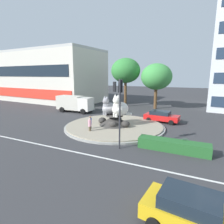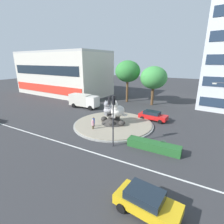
{
  "view_description": "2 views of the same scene",
  "coord_description": "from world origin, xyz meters",
  "px_view_note": "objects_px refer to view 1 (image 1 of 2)",
  "views": [
    {
      "loc": [
        9.03,
        -19.82,
        6.24
      ],
      "look_at": [
        -0.31,
        -0.05,
        1.85
      ],
      "focal_mm": 29.74,
      "sensor_mm": 36.0,
      "label": 1
    },
    {
      "loc": [
        11.37,
        -20.96,
        9.36
      ],
      "look_at": [
        -0.71,
        0.84,
        1.69
      ],
      "focal_mm": 26.83,
      "sensor_mm": 36.0,
      "label": 2
    }
  ],
  "objects_px": {
    "traffic_light_mast": "(119,99)",
    "broadleaf_tree_behind_island": "(126,71)",
    "second_tree_near_tower": "(156,77)",
    "delivery_box_truck": "(75,103)",
    "pedestrian_blue_shirt": "(90,123)",
    "sedan_on_far_lane": "(161,116)",
    "pedestrian_pink_shirt": "(90,125)",
    "cat_statue_grey": "(109,108)",
    "shophouse_block": "(48,76)",
    "hatchback_near_shophouse": "(193,212)",
    "cat_statue_white": "(120,108)",
    "litter_bin": "(185,144)"
  },
  "relations": [
    {
      "from": "cat_statue_white",
      "to": "hatchback_near_shophouse",
      "type": "bearing_deg",
      "value": 56.89
    },
    {
      "from": "cat_statue_grey",
      "to": "traffic_light_mast",
      "type": "xyz_separation_m",
      "value": [
        3.9,
        -5.94,
        1.94
      ]
    },
    {
      "from": "cat_statue_grey",
      "to": "cat_statue_white",
      "type": "relative_size",
      "value": 0.91
    },
    {
      "from": "pedestrian_blue_shirt",
      "to": "sedan_on_far_lane",
      "type": "distance_m",
      "value": 9.89
    },
    {
      "from": "shophouse_block",
      "to": "hatchback_near_shophouse",
      "type": "bearing_deg",
      "value": -35.7
    },
    {
      "from": "cat_statue_grey",
      "to": "broadleaf_tree_behind_island",
      "type": "height_order",
      "value": "broadleaf_tree_behind_island"
    },
    {
      "from": "pedestrian_blue_shirt",
      "to": "hatchback_near_shophouse",
      "type": "relative_size",
      "value": 0.4
    },
    {
      "from": "traffic_light_mast",
      "to": "litter_bin",
      "type": "distance_m",
      "value": 6.78
    },
    {
      "from": "traffic_light_mast",
      "to": "broadleaf_tree_behind_island",
      "type": "height_order",
      "value": "broadleaf_tree_behind_island"
    },
    {
      "from": "cat_statue_white",
      "to": "broadleaf_tree_behind_island",
      "type": "xyz_separation_m",
      "value": [
        -5.08,
        14.88,
        4.58
      ]
    },
    {
      "from": "broadleaf_tree_behind_island",
      "to": "traffic_light_mast",
      "type": "bearing_deg",
      "value": -70.15
    },
    {
      "from": "broadleaf_tree_behind_island",
      "to": "hatchback_near_shophouse",
      "type": "bearing_deg",
      "value": -63.57
    },
    {
      "from": "litter_bin",
      "to": "shophouse_block",
      "type": "bearing_deg",
      "value": 150.02
    },
    {
      "from": "sedan_on_far_lane",
      "to": "second_tree_near_tower",
      "type": "bearing_deg",
      "value": 112.08
    },
    {
      "from": "pedestrian_pink_shirt",
      "to": "hatchback_near_shophouse",
      "type": "bearing_deg",
      "value": -127.19
    },
    {
      "from": "pedestrian_pink_shirt",
      "to": "broadleaf_tree_behind_island",
      "type": "bearing_deg",
      "value": 12.89
    },
    {
      "from": "traffic_light_mast",
      "to": "delivery_box_truck",
      "type": "xyz_separation_m",
      "value": [
        -13.08,
        11.45,
        -2.73
      ]
    },
    {
      "from": "cat_statue_grey",
      "to": "sedan_on_far_lane",
      "type": "relative_size",
      "value": 0.52
    },
    {
      "from": "broadleaf_tree_behind_island",
      "to": "hatchback_near_shophouse",
      "type": "distance_m",
      "value": 31.03
    },
    {
      "from": "broadleaf_tree_behind_island",
      "to": "pedestrian_blue_shirt",
      "type": "relative_size",
      "value": 5.5
    },
    {
      "from": "pedestrian_blue_shirt",
      "to": "pedestrian_pink_shirt",
      "type": "height_order",
      "value": "pedestrian_blue_shirt"
    },
    {
      "from": "pedestrian_pink_shirt",
      "to": "hatchback_near_shophouse",
      "type": "xyz_separation_m",
      "value": [
        10.57,
        -9.13,
        -0.08
      ]
    },
    {
      "from": "cat_statue_grey",
      "to": "pedestrian_pink_shirt",
      "type": "xyz_separation_m",
      "value": [
        -0.56,
        -3.48,
        -1.43
      ]
    },
    {
      "from": "shophouse_block",
      "to": "pedestrian_blue_shirt",
      "type": "bearing_deg",
      "value": -34.34
    },
    {
      "from": "traffic_light_mast",
      "to": "second_tree_near_tower",
      "type": "bearing_deg",
      "value": -5.83
    },
    {
      "from": "sedan_on_far_lane",
      "to": "hatchback_near_shophouse",
      "type": "relative_size",
      "value": 1.08
    },
    {
      "from": "shophouse_block",
      "to": "litter_bin",
      "type": "relative_size",
      "value": 30.57
    },
    {
      "from": "cat_statue_white",
      "to": "delivery_box_truck",
      "type": "distance_m",
      "value": 12.22
    },
    {
      "from": "delivery_box_truck",
      "to": "second_tree_near_tower",
      "type": "bearing_deg",
      "value": 36.58
    },
    {
      "from": "pedestrian_blue_shirt",
      "to": "traffic_light_mast",
      "type": "bearing_deg",
      "value": 122.4
    },
    {
      "from": "second_tree_near_tower",
      "to": "pedestrian_pink_shirt",
      "type": "bearing_deg",
      "value": -99.61
    },
    {
      "from": "hatchback_near_shophouse",
      "to": "litter_bin",
      "type": "distance_m",
      "value": 8.88
    },
    {
      "from": "shophouse_block",
      "to": "hatchback_near_shophouse",
      "type": "xyz_separation_m",
      "value": [
        34.25,
        -28.05,
        -5.08
      ]
    },
    {
      "from": "hatchback_near_shophouse",
      "to": "litter_bin",
      "type": "relative_size",
      "value": 4.75
    },
    {
      "from": "shophouse_block",
      "to": "hatchback_near_shophouse",
      "type": "relative_size",
      "value": 6.44
    },
    {
      "from": "cat_statue_white",
      "to": "sedan_on_far_lane",
      "type": "xyz_separation_m",
      "value": [
        3.91,
        5.05,
        -1.63
      ]
    },
    {
      "from": "cat_statue_white",
      "to": "pedestrian_pink_shirt",
      "type": "distance_m",
      "value": 4.16
    },
    {
      "from": "cat_statue_white",
      "to": "sedan_on_far_lane",
      "type": "relative_size",
      "value": 0.57
    },
    {
      "from": "cat_statue_grey",
      "to": "litter_bin",
      "type": "xyz_separation_m",
      "value": [
        9.08,
        -3.78,
        -1.87
      ]
    },
    {
      "from": "cat_statue_grey",
      "to": "litter_bin",
      "type": "relative_size",
      "value": 2.68
    },
    {
      "from": "shophouse_block",
      "to": "delivery_box_truck",
      "type": "xyz_separation_m",
      "value": [
        15.06,
        -9.93,
        -4.37
      ]
    },
    {
      "from": "sedan_on_far_lane",
      "to": "delivery_box_truck",
      "type": "bearing_deg",
      "value": -177.55
    },
    {
      "from": "cat_statue_grey",
      "to": "shophouse_block",
      "type": "distance_m",
      "value": 28.96
    },
    {
      "from": "broadleaf_tree_behind_island",
      "to": "pedestrian_blue_shirt",
      "type": "xyz_separation_m",
      "value": [
        2.53,
        -17.31,
        -6.09
      ]
    },
    {
      "from": "cat_statue_grey",
      "to": "sedan_on_far_lane",
      "type": "bearing_deg",
      "value": 154.32
    },
    {
      "from": "second_tree_near_tower",
      "to": "delivery_box_truck",
      "type": "height_order",
      "value": "second_tree_near_tower"
    },
    {
      "from": "shophouse_block",
      "to": "pedestrian_blue_shirt",
      "type": "relative_size",
      "value": 16.02
    },
    {
      "from": "shophouse_block",
      "to": "second_tree_near_tower",
      "type": "height_order",
      "value": "shophouse_block"
    },
    {
      "from": "traffic_light_mast",
      "to": "shophouse_block",
      "type": "relative_size",
      "value": 0.21
    },
    {
      "from": "pedestrian_pink_shirt",
      "to": "litter_bin",
      "type": "xyz_separation_m",
      "value": [
        9.64,
        -0.3,
        -0.45
      ]
    }
  ]
}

